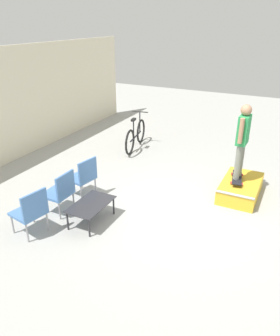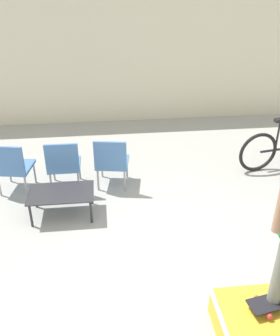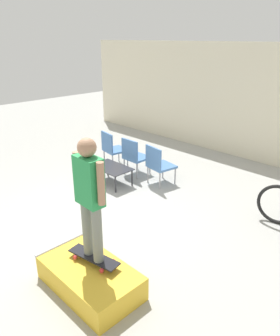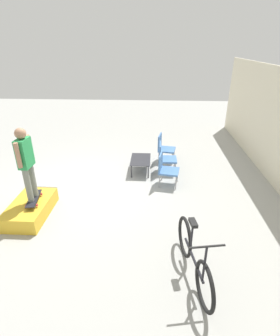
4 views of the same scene
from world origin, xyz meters
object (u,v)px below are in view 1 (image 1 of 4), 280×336
Objects in this scene: person_skater at (243,136)px; patio_chair_center at (60,191)px; patio_chair_left at (31,210)px; coffee_table at (91,206)px; bicycle at (136,136)px; skateboard_on_ramp at (237,177)px; patio_chair_right at (83,176)px; skate_ramp_box at (240,188)px.

person_skater is 1.79× the size of patio_chair_center.
patio_chair_center is at bearing -169.87° from patio_chair_left.
bicycle reaches higher than coffee_table.
bicycle is at bearing -174.53° from patio_chair_center.
bicycle is (3.92, 0.36, -0.11)m from patio_chair_center.
patio_chair_center is at bearing 90.04° from coffee_table.
coffee_table is (-2.36, 2.26, -0.07)m from skateboard_on_ramp.
bicycle is (3.15, 0.35, -0.11)m from patio_chair_right.
bicycle is at bearing 54.38° from skateboard_on_ramp.
bicycle is at bearing 66.54° from person_skater.
patio_chair_center is 0.78m from patio_chair_right.
patio_chair_left reaches higher than skate_ramp_box.
coffee_table is at bearing 52.45° from patio_chair_right.
skate_ramp_box is 3.77m from bicycle.
skate_ramp_box is 1.55× the size of patio_chair_left.
patio_chair_left is at bearing 9.49° from patio_chair_right.
patio_chair_center is (-2.38, 3.08, 0.33)m from skate_ramp_box.
skate_ramp_box is at bearing -85.18° from skateboard_on_ramp.
person_skater reaches higher than patio_chair_center.
patio_chair_left reaches higher than coffee_table.
person_skater is at bearing 105.29° from skate_ramp_box.
patio_chair_left reaches higher than skateboard_on_ramp.
patio_chair_left is at bearing 138.19° from coffee_table.
person_skater is 1.79× the size of patio_chair_left.
coffee_table is at bearing 148.43° from patio_chair_left.
patio_chair_left is 0.50× the size of bicycle.
person_skater is 1.70× the size of coffee_table.
patio_chair_left is (-3.19, 3.08, 0.33)m from skate_ramp_box.
coffee_table reaches higher than skate_ramp_box.
skateboard_on_ramp is 0.96m from person_skater.
skate_ramp_box is at bearing 128.00° from patio_chair_center.
patio_chair_left is 0.81m from patio_chair_center.
patio_chair_center is at bearing 117.84° from skateboard_on_ramp.
coffee_table is 1.07m from patio_chair_right.
skate_ramp_box is 0.87× the size of person_skater.
patio_chair_center is at bearing 9.59° from patio_chair_right.
coffee_table is (-2.36, 2.26, -1.02)m from person_skater.
patio_chair_left is at bearing 126.21° from skateboard_on_ramp.
bicycle reaches higher than patio_chair_left.
patio_chair_left is 1.58m from patio_chair_right.
patio_chair_right is at bearing 119.58° from person_skater.
patio_chair_left is (-0.81, 0.72, 0.14)m from coffee_table.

